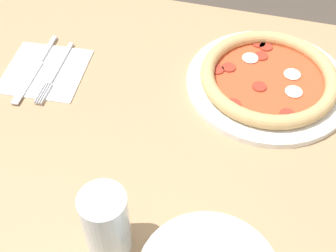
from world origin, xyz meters
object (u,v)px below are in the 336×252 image
Objects in this scene: pizza at (268,79)px; knife at (38,65)px; fork at (56,71)px; glass at (106,223)px.

pizza is 1.53× the size of knife.
fork is 0.88× the size of knife.
glass is at bearing 65.18° from pizza.
pizza is at bearing -114.82° from glass.
glass reaches higher than pizza.
pizza reaches higher than fork.
knife is (0.44, 0.06, -0.01)m from pizza.
fork is 1.49× the size of glass.
fork is at bearing -54.81° from glass.
knife is 0.42m from glass.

